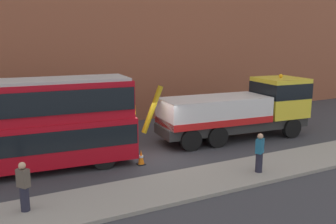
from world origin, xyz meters
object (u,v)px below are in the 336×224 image
at_px(pedestrian_onlooker, 24,187).
at_px(recovery_tow_truck, 241,109).
at_px(double_decker_bus, 6,124).
at_px(traffic_cone_near_bus, 141,158).
at_px(pedestrian_bystander, 259,153).

bearing_deg(pedestrian_onlooker, recovery_tow_truck, -15.11).
height_order(recovery_tow_truck, double_decker_bus, double_decker_bus).
height_order(recovery_tow_truck, pedestrian_onlooker, recovery_tow_truck).
height_order(pedestrian_onlooker, traffic_cone_near_bus, pedestrian_onlooker).
bearing_deg(traffic_cone_near_bus, double_decker_bus, 163.72).
relative_size(recovery_tow_truck, pedestrian_onlooker, 5.98).
relative_size(recovery_tow_truck, pedestrian_bystander, 5.98).
bearing_deg(pedestrian_onlooker, pedestrian_bystander, -39.21).
relative_size(pedestrian_onlooker, traffic_cone_near_bus, 2.38).
distance_m(double_decker_bus, traffic_cone_near_bus, 6.06).
xyz_separation_m(double_decker_bus, traffic_cone_near_bus, (5.52, -1.61, -1.89)).
distance_m(recovery_tow_truck, traffic_cone_near_bus, 7.32).
height_order(recovery_tow_truck, traffic_cone_near_bus, recovery_tow_truck).
distance_m(recovery_tow_truck, pedestrian_onlooker, 13.19).
height_order(pedestrian_bystander, traffic_cone_near_bus, pedestrian_bystander).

